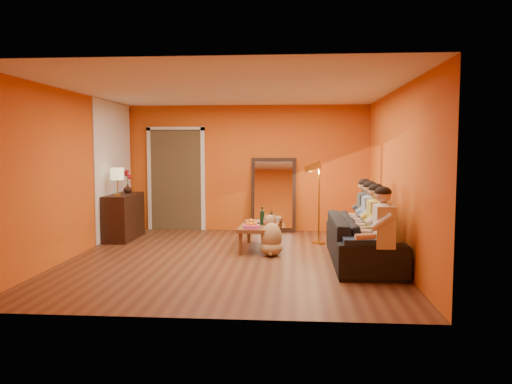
# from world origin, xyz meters

# --- Properties ---
(room_shell) EXTENTS (5.00, 5.50, 2.60)m
(room_shell) POSITION_xyz_m (0.00, 0.37, 1.30)
(room_shell) COLOR brown
(room_shell) RESTS_ON ground
(white_accent) EXTENTS (0.02, 1.90, 2.58)m
(white_accent) POSITION_xyz_m (-2.48, 1.75, 1.30)
(white_accent) COLOR white
(white_accent) RESTS_ON wall_left
(doorway_recess) EXTENTS (1.06, 0.30, 2.10)m
(doorway_recess) POSITION_xyz_m (-1.50, 2.83, 1.05)
(doorway_recess) COLOR #3F2D19
(doorway_recess) RESTS_ON floor
(door_jamb_left) EXTENTS (0.08, 0.06, 2.20)m
(door_jamb_left) POSITION_xyz_m (-2.07, 2.71, 1.05)
(door_jamb_left) COLOR white
(door_jamb_left) RESTS_ON wall_back
(door_jamb_right) EXTENTS (0.08, 0.06, 2.20)m
(door_jamb_right) POSITION_xyz_m (-0.93, 2.71, 1.05)
(door_jamb_right) COLOR white
(door_jamb_right) RESTS_ON wall_back
(door_header) EXTENTS (1.22, 0.06, 0.08)m
(door_header) POSITION_xyz_m (-1.50, 2.71, 2.12)
(door_header) COLOR white
(door_header) RESTS_ON wall_back
(mirror_frame) EXTENTS (0.92, 0.27, 1.51)m
(mirror_frame) POSITION_xyz_m (0.55, 2.63, 0.76)
(mirror_frame) COLOR black
(mirror_frame) RESTS_ON floor
(mirror_glass) EXTENTS (0.78, 0.21, 1.35)m
(mirror_glass) POSITION_xyz_m (0.55, 2.59, 0.76)
(mirror_glass) COLOR white
(mirror_glass) RESTS_ON mirror_frame
(sideboard) EXTENTS (0.44, 1.18, 0.85)m
(sideboard) POSITION_xyz_m (-2.24, 1.55, 0.42)
(sideboard) COLOR black
(sideboard) RESTS_ON floor
(table_lamp) EXTENTS (0.24, 0.24, 0.51)m
(table_lamp) POSITION_xyz_m (-2.24, 1.25, 1.10)
(table_lamp) COLOR beige
(table_lamp) RESTS_ON sideboard
(sofa) EXTENTS (2.36, 0.92, 0.69)m
(sofa) POSITION_xyz_m (2.00, -0.11, 0.34)
(sofa) COLOR black
(sofa) RESTS_ON floor
(coffee_table) EXTENTS (0.66, 1.24, 0.42)m
(coffee_table) POSITION_xyz_m (0.38, 0.80, 0.21)
(coffee_table) COLOR brown
(coffee_table) RESTS_ON floor
(floor_lamp) EXTENTS (0.34, 0.29, 1.44)m
(floor_lamp) POSITION_xyz_m (1.42, 1.32, 0.72)
(floor_lamp) COLOR gold
(floor_lamp) RESTS_ON floor
(dog) EXTENTS (0.47, 0.62, 0.66)m
(dog) POSITION_xyz_m (0.61, 0.33, 0.33)
(dog) COLOR #A5744A
(dog) RESTS_ON floor
(person_far_left) EXTENTS (0.70, 0.44, 1.22)m
(person_far_left) POSITION_xyz_m (2.13, -1.11, 0.61)
(person_far_left) COLOR beige
(person_far_left) RESTS_ON sofa
(person_mid_left) EXTENTS (0.70, 0.44, 1.22)m
(person_mid_left) POSITION_xyz_m (2.13, -0.56, 0.61)
(person_mid_left) COLOR gold
(person_mid_left) RESTS_ON sofa
(person_mid_right) EXTENTS (0.70, 0.44, 1.22)m
(person_mid_right) POSITION_xyz_m (2.13, -0.01, 0.61)
(person_mid_right) COLOR #7C97C1
(person_mid_right) RESTS_ON sofa
(person_far_right) EXTENTS (0.70, 0.44, 1.22)m
(person_far_right) POSITION_xyz_m (2.13, 0.54, 0.61)
(person_far_right) COLOR #35353B
(person_far_right) RESTS_ON sofa
(fruit_bowl) EXTENTS (0.26, 0.26, 0.16)m
(fruit_bowl) POSITION_xyz_m (0.28, 0.35, 0.50)
(fruit_bowl) COLOR #ED53A6
(fruit_bowl) RESTS_ON coffee_table
(wine_bottle) EXTENTS (0.07, 0.07, 0.31)m
(wine_bottle) POSITION_xyz_m (0.43, 0.75, 0.58)
(wine_bottle) COLOR black
(wine_bottle) RESTS_ON coffee_table
(tumbler) EXTENTS (0.12, 0.12, 0.10)m
(tumbler) POSITION_xyz_m (0.50, 0.92, 0.47)
(tumbler) COLOR #B27F3F
(tumbler) RESTS_ON coffee_table
(laptop) EXTENTS (0.38, 0.29, 0.03)m
(laptop) POSITION_xyz_m (0.56, 1.15, 0.43)
(laptop) COLOR black
(laptop) RESTS_ON coffee_table
(book_lower) EXTENTS (0.24, 0.27, 0.02)m
(book_lower) POSITION_xyz_m (0.20, 0.60, 0.43)
(book_lower) COLOR black
(book_lower) RESTS_ON coffee_table
(book_mid) EXTENTS (0.19, 0.25, 0.02)m
(book_mid) POSITION_xyz_m (0.21, 0.61, 0.45)
(book_mid) COLOR #A8131D
(book_mid) RESTS_ON book_lower
(book_upper) EXTENTS (0.29, 0.31, 0.02)m
(book_upper) POSITION_xyz_m (0.20, 0.59, 0.47)
(book_upper) COLOR black
(book_upper) RESTS_ON book_mid
(vase) EXTENTS (0.17, 0.17, 0.17)m
(vase) POSITION_xyz_m (-2.24, 1.80, 0.94)
(vase) COLOR black
(vase) RESTS_ON sideboard
(flowers) EXTENTS (0.17, 0.17, 0.45)m
(flowers) POSITION_xyz_m (-2.24, 1.80, 1.19)
(flowers) COLOR #A8131D
(flowers) RESTS_ON vase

